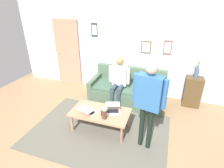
{
  "coord_description": "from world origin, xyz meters",
  "views": [
    {
      "loc": [
        -1.14,
        2.61,
        2.58
      ],
      "look_at": [
        0.03,
        -0.88,
        0.8
      ],
      "focal_mm": 28.45,
      "sensor_mm": 36.0,
      "label": 1
    }
  ],
  "objects_px": {
    "coffee_table": "(100,113)",
    "person_seated": "(119,79)",
    "interior_door": "(68,53)",
    "couch": "(127,91)",
    "flower_vase": "(197,71)",
    "french_press": "(104,114)",
    "person_standing": "(149,97)",
    "side_shelf": "(192,92)",
    "laptop_center": "(113,109)",
    "laptop_left": "(88,111)"
  },
  "relations": [
    {
      "from": "laptop_left",
      "to": "person_standing",
      "type": "height_order",
      "value": "person_standing"
    },
    {
      "from": "side_shelf",
      "to": "couch",
      "type": "bearing_deg",
      "value": 11.35
    },
    {
      "from": "laptop_left",
      "to": "laptop_center",
      "type": "distance_m",
      "value": 0.51
    },
    {
      "from": "french_press",
      "to": "person_seated",
      "type": "bearing_deg",
      "value": -86.02
    },
    {
      "from": "person_standing",
      "to": "person_seated",
      "type": "xyz_separation_m",
      "value": [
        0.91,
        -1.3,
        -0.36
      ]
    },
    {
      "from": "flower_vase",
      "to": "person_standing",
      "type": "distance_m",
      "value": 2.08
    },
    {
      "from": "person_standing",
      "to": "interior_door",
      "type": "bearing_deg",
      "value": -36.32
    },
    {
      "from": "laptop_left",
      "to": "side_shelf",
      "type": "distance_m",
      "value": 2.77
    },
    {
      "from": "side_shelf",
      "to": "interior_door",
      "type": "bearing_deg",
      "value": -3.28
    },
    {
      "from": "interior_door",
      "to": "side_shelf",
      "type": "distance_m",
      "value": 3.8
    },
    {
      "from": "couch",
      "to": "person_seated",
      "type": "relative_size",
      "value": 1.52
    },
    {
      "from": "couch",
      "to": "flower_vase",
      "type": "xyz_separation_m",
      "value": [
        -1.65,
        -0.33,
        0.67
      ]
    },
    {
      "from": "couch",
      "to": "flower_vase",
      "type": "relative_size",
      "value": 4.05
    },
    {
      "from": "laptop_left",
      "to": "person_standing",
      "type": "distance_m",
      "value": 1.36
    },
    {
      "from": "laptop_left",
      "to": "side_shelf",
      "type": "height_order",
      "value": "side_shelf"
    },
    {
      "from": "person_standing",
      "to": "couch",
      "type": "bearing_deg",
      "value": -64.69
    },
    {
      "from": "interior_door",
      "to": "french_press",
      "type": "xyz_separation_m",
      "value": [
        -2.0,
        2.05,
        -0.48
      ]
    },
    {
      "from": "coffee_table",
      "to": "laptop_center",
      "type": "height_order",
      "value": "laptop_center"
    },
    {
      "from": "laptop_center",
      "to": "person_seated",
      "type": "bearing_deg",
      "value": -80.54
    },
    {
      "from": "couch",
      "to": "laptop_left",
      "type": "height_order",
      "value": "couch"
    },
    {
      "from": "person_seated",
      "to": "side_shelf",
      "type": "bearing_deg",
      "value": -163.09
    },
    {
      "from": "french_press",
      "to": "person_standing",
      "type": "bearing_deg",
      "value": 178.7
    },
    {
      "from": "interior_door",
      "to": "french_press",
      "type": "relative_size",
      "value": 8.43
    },
    {
      "from": "interior_door",
      "to": "person_seated",
      "type": "xyz_separation_m",
      "value": [
        -1.91,
        0.77,
        -0.3
      ]
    },
    {
      "from": "couch",
      "to": "person_seated",
      "type": "distance_m",
      "value": 0.51
    },
    {
      "from": "couch",
      "to": "laptop_left",
      "type": "distance_m",
      "value": 1.52
    },
    {
      "from": "coffee_table",
      "to": "laptop_left",
      "type": "distance_m",
      "value": 0.26
    },
    {
      "from": "couch",
      "to": "laptop_left",
      "type": "xyz_separation_m",
      "value": [
        0.49,
        1.43,
        0.18
      ]
    },
    {
      "from": "person_standing",
      "to": "side_shelf",
      "type": "bearing_deg",
      "value": -116.54
    },
    {
      "from": "laptop_center",
      "to": "french_press",
      "type": "bearing_deg",
      "value": 75.41
    },
    {
      "from": "french_press",
      "to": "flower_vase",
      "type": "relative_size",
      "value": 0.51
    },
    {
      "from": "interior_door",
      "to": "laptop_left",
      "type": "distance_m",
      "value": 2.6
    },
    {
      "from": "laptop_left",
      "to": "flower_vase",
      "type": "xyz_separation_m",
      "value": [
        -2.14,
        -1.76,
        0.49
      ]
    },
    {
      "from": "laptop_left",
      "to": "french_press",
      "type": "bearing_deg",
      "value": 168.53
    },
    {
      "from": "couch",
      "to": "coffee_table",
      "type": "xyz_separation_m",
      "value": [
        0.26,
        1.32,
        0.09
      ]
    },
    {
      "from": "flower_vase",
      "to": "person_standing",
      "type": "height_order",
      "value": "person_standing"
    },
    {
      "from": "coffee_table",
      "to": "french_press",
      "type": "height_order",
      "value": "french_press"
    },
    {
      "from": "side_shelf",
      "to": "person_standing",
      "type": "height_order",
      "value": "person_standing"
    },
    {
      "from": "french_press",
      "to": "person_standing",
      "type": "xyz_separation_m",
      "value": [
        -0.82,
        0.02,
        0.55
      ]
    },
    {
      "from": "french_press",
      "to": "side_shelf",
      "type": "xyz_separation_m",
      "value": [
        -1.74,
        -1.84,
        -0.15
      ]
    },
    {
      "from": "laptop_center",
      "to": "person_standing",
      "type": "bearing_deg",
      "value": 157.37
    },
    {
      "from": "laptop_left",
      "to": "french_press",
      "type": "relative_size",
      "value": 1.63
    },
    {
      "from": "couch",
      "to": "coffee_table",
      "type": "distance_m",
      "value": 1.35
    },
    {
      "from": "person_standing",
      "to": "coffee_table",
      "type": "bearing_deg",
      "value": -11.72
    },
    {
      "from": "flower_vase",
      "to": "coffee_table",
      "type": "bearing_deg",
      "value": 40.84
    },
    {
      "from": "interior_door",
      "to": "couch",
      "type": "bearing_deg",
      "value": 165.41
    },
    {
      "from": "laptop_center",
      "to": "person_seated",
      "type": "xyz_separation_m",
      "value": [
        0.16,
        -0.99,
        0.24
      ]
    },
    {
      "from": "interior_door",
      "to": "laptop_left",
      "type": "height_order",
      "value": "interior_door"
    },
    {
      "from": "coffee_table",
      "to": "person_seated",
      "type": "relative_size",
      "value": 0.96
    },
    {
      "from": "couch",
      "to": "french_press",
      "type": "relative_size",
      "value": 8.01
    }
  ]
}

